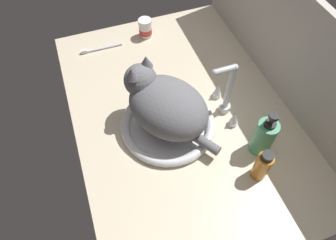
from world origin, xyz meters
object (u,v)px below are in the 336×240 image
sink_basin (168,124)px  amber_bottle (262,166)px  faucet (226,96)px  soap_pump_bottle (264,137)px  pill_bottle (145,29)px  toothbrush (101,48)px  cat (163,103)px

sink_basin → amber_bottle: bearing=37.9°
faucet → soap_pump_bottle: faucet is taller
sink_basin → pill_bottle: bearing=171.9°
amber_bottle → toothbrush: amber_bottle is taller
soap_pump_bottle → amber_bottle: (8.13, -4.81, -1.25)cm
faucet → cat: cat is taller
faucet → amber_bottle: faucet is taller
cat → toothbrush: (-44.62, -12.58, -11.04)cm
faucet → cat: (-1.59, -21.87, 3.35)cm
sink_basin → soap_pump_bottle: (18.03, 25.19, 5.88)cm
sink_basin → pill_bottle: 48.89cm
faucet → soap_pump_bottle: 18.57cm
amber_bottle → pill_bottle: size_ratio=1.56×
soap_pump_bottle → toothbrush: size_ratio=1.07×
cat → toothbrush: cat is taller
cat → pill_bottle: cat is taller
soap_pump_bottle → toothbrush: soap_pump_bottle is taller
cat → amber_bottle: cat is taller
faucet → amber_bottle: bearing=-1.1°
amber_bottle → toothbrush: 80.11cm
sink_basin → pill_bottle: size_ratio=3.97×
faucet → amber_bottle: (26.16, -0.49, -2.32)cm
toothbrush → faucet: bearing=36.7°
amber_bottle → pill_bottle: (-74.49, -13.46, -2.20)cm
sink_basin → faucet: size_ratio=1.43×
amber_bottle → faucet: bearing=178.9°
amber_bottle → soap_pump_bottle: bearing=149.4°
faucet → amber_bottle: size_ratio=1.78×
faucet → cat: 22.18cm
faucet → sink_basin: bearing=-90.0°
faucet → cat: size_ratio=0.65×
soap_pump_bottle → cat: bearing=-126.8°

